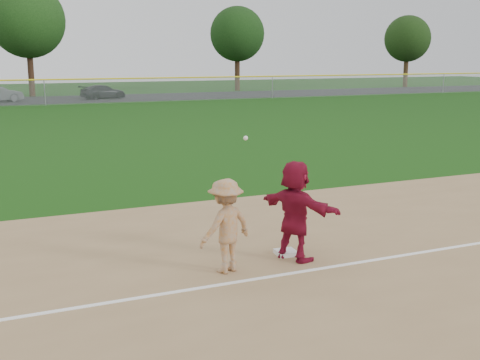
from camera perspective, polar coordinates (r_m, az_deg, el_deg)
name	(u,v)px	position (r m, az deg, el deg)	size (l,w,h in m)	color
ground	(271,261)	(11.62, 2.98, -7.68)	(160.00, 160.00, 0.00)	#14410C
foul_line	(291,273)	(10.95, 4.87, -8.81)	(60.00, 0.10, 0.01)	white
parking_asphalt	(38,100)	(56.15, -18.59, 7.19)	(120.00, 10.00, 0.01)	black
first_base	(286,253)	(11.92, 4.38, -6.88)	(0.39, 0.39, 0.09)	silver
base_runner	(295,210)	(11.43, 5.25, -2.89)	(1.79, 0.57, 1.92)	maroon
car_right	(103,92)	(56.52, -12.84, 8.16)	(1.71, 4.20, 1.22)	black
first_base_play	(226,226)	(10.77, -1.36, -4.36)	(1.25, 0.96, 2.42)	gray
outfield_fence	(44,80)	(50.08, -18.10, 8.99)	(110.00, 0.12, 110.00)	#999EA0
tree_2	(27,21)	(61.58, -19.52, 14.06)	(7.00, 7.00, 10.58)	#311D12
tree_3	(237,34)	(68.18, -0.26, 13.67)	(6.00, 6.00, 9.19)	#342013
tree_4	(407,39)	(78.22, 15.59, 12.77)	(5.60, 5.60, 8.67)	#3B2815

